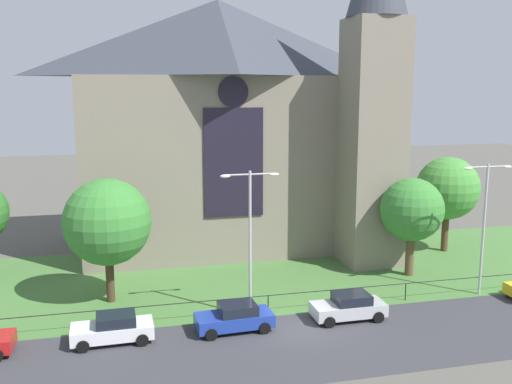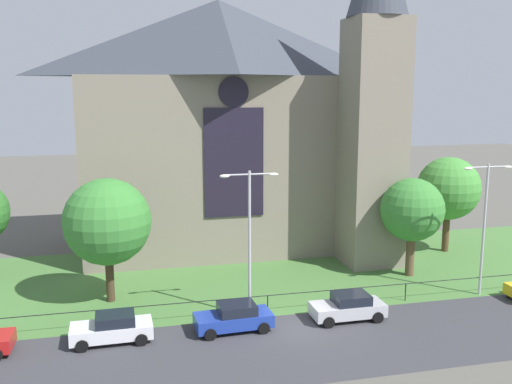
{
  "view_description": "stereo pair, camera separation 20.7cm",
  "coord_description": "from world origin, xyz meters",
  "px_view_note": "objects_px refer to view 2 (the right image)",
  "views": [
    {
      "loc": [
        -9.31,
        -28.38,
        13.12
      ],
      "look_at": [
        -0.41,
        8.0,
        6.28
      ],
      "focal_mm": 40.24,
      "sensor_mm": 36.0,
      "label": 1
    },
    {
      "loc": [
        -9.1,
        -28.43,
        13.12
      ],
      "look_at": [
        -0.41,
        8.0,
        6.28
      ],
      "focal_mm": 40.24,
      "sensor_mm": 36.0,
      "label": 2
    }
  ],
  "objects_px": {
    "church_building": "(230,123)",
    "streetlamp_near": "(250,226)",
    "tree_right_near": "(412,210)",
    "streetlamp_far": "(485,213)",
    "parked_car_white": "(112,328)",
    "tree_left_near": "(107,222)",
    "parked_car_silver": "(348,307)",
    "tree_right_far": "(448,189)",
    "parked_car_blue": "(234,317)"
  },
  "relations": [
    {
      "from": "church_building",
      "to": "streetlamp_near",
      "type": "height_order",
      "value": "church_building"
    },
    {
      "from": "church_building",
      "to": "streetlamp_near",
      "type": "distance_m",
      "value": 16.27
    },
    {
      "from": "tree_right_near",
      "to": "streetlamp_near",
      "type": "relative_size",
      "value": 0.82
    },
    {
      "from": "tree_right_near",
      "to": "streetlamp_near",
      "type": "distance_m",
      "value": 13.46
    },
    {
      "from": "streetlamp_near",
      "to": "streetlamp_far",
      "type": "distance_m",
      "value": 15.17
    },
    {
      "from": "tree_right_near",
      "to": "parked_car_white",
      "type": "height_order",
      "value": "tree_right_near"
    },
    {
      "from": "streetlamp_near",
      "to": "tree_left_near",
      "type": "bearing_deg",
      "value": 151.4
    },
    {
      "from": "tree_left_near",
      "to": "streetlamp_near",
      "type": "bearing_deg",
      "value": -28.6
    },
    {
      "from": "church_building",
      "to": "streetlamp_far",
      "type": "bearing_deg",
      "value": -49.22
    },
    {
      "from": "streetlamp_far",
      "to": "tree_right_near",
      "type": "bearing_deg",
      "value": 119.03
    },
    {
      "from": "church_building",
      "to": "parked_car_silver",
      "type": "distance_m",
      "value": 19.97
    },
    {
      "from": "tree_right_near",
      "to": "tree_right_far",
      "type": "height_order",
      "value": "tree_right_far"
    },
    {
      "from": "tree_right_far",
      "to": "streetlamp_near",
      "type": "distance_m",
      "value": 20.75
    },
    {
      "from": "church_building",
      "to": "parked_car_white",
      "type": "distance_m",
      "value": 21.8
    },
    {
      "from": "streetlamp_far",
      "to": "parked_car_blue",
      "type": "xyz_separation_m",
      "value": [
        -16.44,
        -1.78,
        -4.63
      ]
    },
    {
      "from": "tree_right_far",
      "to": "streetlamp_far",
      "type": "xyz_separation_m",
      "value": [
        -3.3,
        -9.45,
        0.21
      ]
    },
    {
      "from": "parked_car_blue",
      "to": "tree_right_near",
      "type": "bearing_deg",
      "value": -158.33
    },
    {
      "from": "tree_left_near",
      "to": "streetlamp_near",
      "type": "relative_size",
      "value": 0.91
    },
    {
      "from": "parked_car_blue",
      "to": "tree_right_far",
      "type": "bearing_deg",
      "value": -153.11
    },
    {
      "from": "tree_right_near",
      "to": "parked_car_silver",
      "type": "distance_m",
      "value": 10.41
    },
    {
      "from": "tree_right_near",
      "to": "tree_right_far",
      "type": "distance_m",
      "value": 7.62
    },
    {
      "from": "tree_right_far",
      "to": "parked_car_white",
      "type": "relative_size",
      "value": 1.82
    },
    {
      "from": "tree_left_near",
      "to": "tree_right_far",
      "type": "height_order",
      "value": "tree_left_near"
    },
    {
      "from": "parked_car_silver",
      "to": "church_building",
      "type": "bearing_deg",
      "value": -78.62
    },
    {
      "from": "tree_right_far",
      "to": "streetlamp_far",
      "type": "bearing_deg",
      "value": -109.23
    },
    {
      "from": "tree_right_far",
      "to": "streetlamp_near",
      "type": "height_order",
      "value": "streetlamp_near"
    },
    {
      "from": "tree_left_near",
      "to": "tree_right_far",
      "type": "xyz_separation_m",
      "value": [
        26.37,
        5.14,
        0.1
      ]
    },
    {
      "from": "tree_right_near",
      "to": "streetlamp_near",
      "type": "bearing_deg",
      "value": -160.24
    },
    {
      "from": "tree_right_near",
      "to": "parked_car_silver",
      "type": "relative_size",
      "value": 1.66
    },
    {
      "from": "streetlamp_near",
      "to": "parked_car_blue",
      "type": "distance_m",
      "value": 5.15
    },
    {
      "from": "tree_right_near",
      "to": "church_building",
      "type": "bearing_deg",
      "value": 134.75
    },
    {
      "from": "streetlamp_near",
      "to": "parked_car_white",
      "type": "bearing_deg",
      "value": -167.75
    },
    {
      "from": "streetlamp_near",
      "to": "parked_car_white",
      "type": "relative_size",
      "value": 2.02
    },
    {
      "from": "parked_car_white",
      "to": "tree_right_far",
      "type": "bearing_deg",
      "value": -158.04
    },
    {
      "from": "tree_left_near",
      "to": "parked_car_white",
      "type": "distance_m",
      "value": 7.39
    },
    {
      "from": "tree_right_far",
      "to": "streetlamp_near",
      "type": "bearing_deg",
      "value": -152.9
    },
    {
      "from": "parked_car_white",
      "to": "parked_car_silver",
      "type": "distance_m",
      "value": 13.14
    },
    {
      "from": "parked_car_silver",
      "to": "parked_car_white",
      "type": "bearing_deg",
      "value": -0.67
    },
    {
      "from": "tree_right_far",
      "to": "streetlamp_far",
      "type": "relative_size",
      "value": 0.91
    },
    {
      "from": "church_building",
      "to": "parked_car_silver",
      "type": "height_order",
      "value": "church_building"
    },
    {
      "from": "church_building",
      "to": "parked_car_white",
      "type": "bearing_deg",
      "value": -119.38
    },
    {
      "from": "church_building",
      "to": "parked_car_blue",
      "type": "distance_m",
      "value": 19.9
    },
    {
      "from": "parked_car_blue",
      "to": "parked_car_silver",
      "type": "bearing_deg",
      "value": 177.13
    },
    {
      "from": "tree_right_near",
      "to": "streetlamp_far",
      "type": "height_order",
      "value": "streetlamp_far"
    },
    {
      "from": "tree_left_near",
      "to": "parked_car_blue",
      "type": "height_order",
      "value": "tree_left_near"
    },
    {
      "from": "church_building",
      "to": "streetlamp_far",
      "type": "height_order",
      "value": "church_building"
    },
    {
      "from": "tree_left_near",
      "to": "streetlamp_far",
      "type": "distance_m",
      "value": 23.48
    },
    {
      "from": "tree_right_far",
      "to": "parked_car_blue",
      "type": "bearing_deg",
      "value": -150.37
    },
    {
      "from": "church_building",
      "to": "streetlamp_near",
      "type": "xyz_separation_m",
      "value": [
        -1.88,
        -15.41,
        -4.86
      ]
    },
    {
      "from": "tree_left_near",
      "to": "parked_car_blue",
      "type": "xyz_separation_m",
      "value": [
        6.63,
        -6.09,
        -4.32
      ]
    }
  ]
}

